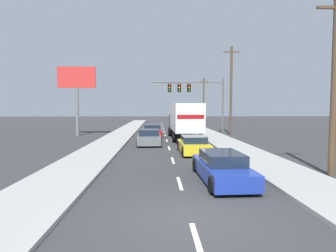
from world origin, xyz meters
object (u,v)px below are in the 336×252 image
at_px(utility_pole_far, 204,101).
at_px(roadside_billboard, 77,86).
at_px(car_blue, 222,167).
at_px(utility_pole_near, 334,83).
at_px(car_yellow, 193,145).
at_px(traffic_signal_mast, 191,91).
at_px(box_truck, 184,119).
at_px(car_gray, 149,138).
at_px(car_red, 152,131).
at_px(utility_pole_mid, 231,90).

height_order(utility_pole_far, roadside_billboard, utility_pole_far).
height_order(car_blue, roadside_billboard, roadside_billboard).
height_order(car_blue, utility_pole_near, utility_pole_near).
distance_m(car_yellow, traffic_signal_mast, 15.46).
xyz_separation_m(car_blue, utility_pole_far, (5.85, 39.86, 3.82)).
height_order(utility_pole_near, utility_pole_far, utility_pole_far).
xyz_separation_m(utility_pole_far, roadside_billboard, (-17.30, -20.30, 1.01)).
relative_size(box_truck, roadside_billboard, 1.18).
bearing_deg(box_truck, utility_pole_near, -70.70).
distance_m(car_gray, traffic_signal_mast, 12.01).
bearing_deg(car_yellow, utility_pole_far, 79.41).
distance_m(car_blue, utility_pole_near, 6.31).
relative_size(car_gray, car_yellow, 1.03).
bearing_deg(roadside_billboard, box_truck, -19.33).
distance_m(utility_pole_far, roadside_billboard, 26.69).
height_order(car_gray, roadside_billboard, roadside_billboard).
bearing_deg(traffic_signal_mast, utility_pole_near, -79.77).
xyz_separation_m(car_red, car_gray, (-0.12, -6.26, -0.02)).
height_order(car_yellow, traffic_signal_mast, traffic_signal_mast).
bearing_deg(car_red, car_blue, -79.81).
height_order(traffic_signal_mast, roadside_billboard, roadside_billboard).
bearing_deg(car_yellow, car_blue, -88.03).
relative_size(car_red, car_gray, 1.04).
bearing_deg(car_yellow, utility_pole_mid, 65.23).
xyz_separation_m(car_yellow, utility_pole_far, (6.10, 32.64, 3.83)).
relative_size(car_blue, utility_pole_far, 0.56).
relative_size(car_yellow, utility_pole_mid, 0.41).
relative_size(car_blue, utility_pole_mid, 0.48).
distance_m(car_red, car_blue, 18.38).
xyz_separation_m(car_gray, roadside_billboard, (-8.06, 7.74, 4.81)).
bearing_deg(utility_pole_near, box_truck, 109.30).
height_order(box_truck, utility_pole_near, utility_pole_near).
bearing_deg(box_truck, utility_pole_mid, 37.82).
xyz_separation_m(car_gray, utility_pole_near, (8.53, -11.13, 3.57)).
xyz_separation_m(car_gray, traffic_signal_mast, (4.70, 10.11, 4.46)).
distance_m(car_red, utility_pole_near, 19.64).
height_order(car_red, car_gray, car_red).
distance_m(box_truck, roadside_billboard, 12.54).
bearing_deg(car_yellow, roadside_billboard, 132.20).
xyz_separation_m(utility_pole_near, utility_pole_mid, (0.49, 19.29, 0.95)).
relative_size(box_truck, traffic_signal_mast, 1.05).
bearing_deg(car_red, roadside_billboard, 169.77).
xyz_separation_m(car_red, roadside_billboard, (-8.19, 1.48, 4.80)).
height_order(traffic_signal_mast, utility_pole_near, utility_pole_near).
bearing_deg(traffic_signal_mast, roadside_billboard, -169.48).
distance_m(car_red, car_gray, 6.27).
distance_m(car_gray, car_yellow, 5.56).
bearing_deg(car_gray, box_truck, 48.41).
bearing_deg(utility_pole_far, box_truck, -103.67).
height_order(utility_pole_near, utility_pole_mid, utility_pole_mid).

